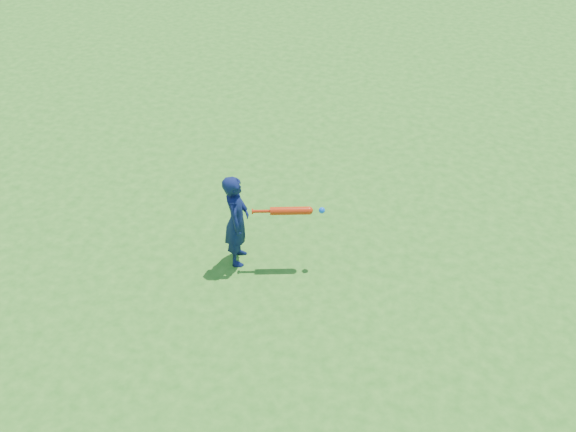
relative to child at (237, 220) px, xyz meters
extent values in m
plane|color=#2D771C|center=(0.37, -0.09, -0.50)|extent=(80.00, 80.00, 0.00)
imported|color=#0E1744|center=(0.00, 0.00, 0.00)|extent=(0.31, 0.41, 1.00)
cylinder|color=red|center=(0.17, 0.00, 0.14)|extent=(0.03, 0.05, 0.05)
cylinder|color=red|center=(0.25, 0.03, 0.14)|extent=(0.18, 0.08, 0.03)
cylinder|color=red|center=(0.50, 0.11, 0.14)|extent=(0.38, 0.19, 0.08)
sphere|color=red|center=(0.68, 0.16, 0.14)|extent=(0.08, 0.08, 0.08)
sphere|color=blue|center=(0.80, 0.20, 0.14)|extent=(0.06, 0.06, 0.06)
camera|label=1|loc=(1.81, -4.58, 3.85)|focal=40.00mm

